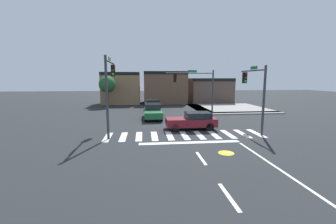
{
  "coord_description": "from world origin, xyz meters",
  "views": [
    {
      "loc": [
        -3.0,
        -20.83,
        4.23
      ],
      "look_at": [
        -0.79,
        -0.1,
        1.14
      ],
      "focal_mm": 24.01,
      "sensor_mm": 36.0,
      "label": 1
    }
  ],
  "objects_px": {
    "traffic_signal_northeast": "(195,83)",
    "car_green": "(153,111)",
    "traffic_signal_southwest": "(110,81)",
    "traffic_signal_southeast": "(254,86)",
    "car_navy": "(153,105)",
    "roadside_tree": "(107,85)",
    "car_maroon": "(192,121)"
  },
  "relations": [
    {
      "from": "traffic_signal_northeast",
      "to": "roadside_tree",
      "type": "bearing_deg",
      "value": -36.54
    },
    {
      "from": "traffic_signal_northeast",
      "to": "car_maroon",
      "type": "height_order",
      "value": "traffic_signal_northeast"
    },
    {
      "from": "traffic_signal_northeast",
      "to": "car_green",
      "type": "relative_size",
      "value": 1.2
    },
    {
      "from": "car_green",
      "to": "car_maroon",
      "type": "xyz_separation_m",
      "value": [
        3.11,
        -5.69,
        -0.04
      ]
    },
    {
      "from": "traffic_signal_southwest",
      "to": "car_maroon",
      "type": "height_order",
      "value": "traffic_signal_southwest"
    },
    {
      "from": "car_navy",
      "to": "car_maroon",
      "type": "xyz_separation_m",
      "value": [
        2.85,
        -12.22,
        0.03
      ]
    },
    {
      "from": "traffic_signal_southwest",
      "to": "traffic_signal_northeast",
      "type": "distance_m",
      "value": 12.33
    },
    {
      "from": "traffic_signal_northeast",
      "to": "car_green",
      "type": "bearing_deg",
      "value": 24.19
    },
    {
      "from": "traffic_signal_southwest",
      "to": "traffic_signal_northeast",
      "type": "bearing_deg",
      "value": -44.3
    },
    {
      "from": "traffic_signal_southwest",
      "to": "car_maroon",
      "type": "distance_m",
      "value": 7.41
    },
    {
      "from": "traffic_signal_southeast",
      "to": "traffic_signal_northeast",
      "type": "height_order",
      "value": "traffic_signal_northeast"
    },
    {
      "from": "car_maroon",
      "to": "car_green",
      "type": "bearing_deg",
      "value": -61.36
    },
    {
      "from": "traffic_signal_northeast",
      "to": "car_navy",
      "type": "height_order",
      "value": "traffic_signal_northeast"
    },
    {
      "from": "traffic_signal_southeast",
      "to": "car_green",
      "type": "xyz_separation_m",
      "value": [
        -7.91,
        6.67,
        -2.85
      ]
    },
    {
      "from": "traffic_signal_northeast",
      "to": "car_green",
      "type": "xyz_separation_m",
      "value": [
        -5.13,
        -2.31,
        -2.93
      ]
    },
    {
      "from": "traffic_signal_southwest",
      "to": "car_green",
      "type": "height_order",
      "value": "traffic_signal_southwest"
    },
    {
      "from": "car_maroon",
      "to": "roadside_tree",
      "type": "xyz_separation_m",
      "value": [
        -9.52,
        16.55,
        2.61
      ]
    },
    {
      "from": "traffic_signal_southeast",
      "to": "car_maroon",
      "type": "relative_size",
      "value": 1.26
    },
    {
      "from": "roadside_tree",
      "to": "traffic_signal_southeast",
      "type": "bearing_deg",
      "value": -50.75
    },
    {
      "from": "traffic_signal_southeast",
      "to": "car_navy",
      "type": "xyz_separation_m",
      "value": [
        -7.65,
        13.2,
        -2.91
      ]
    },
    {
      "from": "roadside_tree",
      "to": "traffic_signal_northeast",
      "type": "bearing_deg",
      "value": -36.54
    },
    {
      "from": "car_navy",
      "to": "car_maroon",
      "type": "height_order",
      "value": "car_maroon"
    },
    {
      "from": "traffic_signal_southwest",
      "to": "traffic_signal_southeast",
      "type": "height_order",
      "value": "traffic_signal_southwest"
    },
    {
      "from": "roadside_tree",
      "to": "traffic_signal_southwest",
      "type": "bearing_deg",
      "value": -80.4
    },
    {
      "from": "roadside_tree",
      "to": "car_maroon",
      "type": "bearing_deg",
      "value": -60.09
    },
    {
      "from": "traffic_signal_southwest",
      "to": "traffic_signal_northeast",
      "type": "xyz_separation_m",
      "value": [
        8.61,
        8.82,
        -0.34
      ]
    },
    {
      "from": "traffic_signal_northeast",
      "to": "car_maroon",
      "type": "xyz_separation_m",
      "value": [
        -2.03,
        -7.99,
        -2.97
      ]
    },
    {
      "from": "traffic_signal_southwest",
      "to": "car_navy",
      "type": "bearing_deg",
      "value": -15.99
    },
    {
      "from": "traffic_signal_southwest",
      "to": "traffic_signal_northeast",
      "type": "height_order",
      "value": "traffic_signal_southwest"
    },
    {
      "from": "traffic_signal_southeast",
      "to": "car_green",
      "type": "relative_size",
      "value": 1.1
    },
    {
      "from": "traffic_signal_southwest",
      "to": "traffic_signal_northeast",
      "type": "relative_size",
      "value": 1.02
    },
    {
      "from": "car_maroon",
      "to": "car_navy",
      "type": "bearing_deg",
      "value": -76.89
    }
  ]
}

